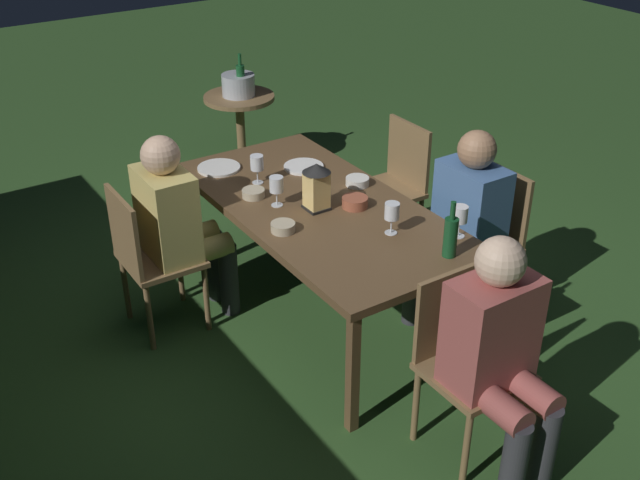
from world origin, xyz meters
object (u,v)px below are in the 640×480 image
(chair_head_near, at_px, (465,355))
(side_table, at_px, (240,121))
(green_bottle_on_table, at_px, (451,236))
(bowl_dip, at_px, (253,193))
(wine_glass_c, at_px, (460,216))
(bowl_olives, at_px, (283,227))
(wine_glass_d, at_px, (276,186))
(plate_b, at_px, (219,168))
(lantern_centerpiece, at_px, (316,184))
(person_in_blue, at_px, (461,220))
(person_in_mustard, at_px, (179,221))
(bowl_bread, at_px, (357,181))
(chair_side_right_b, at_px, (148,255))
(wine_glass_b, at_px, (392,213))
(dining_table, at_px, (320,213))
(chair_side_left_a, at_px, (484,235))
(person_in_rust, at_px, (500,351))
(wine_glass_a, at_px, (257,164))
(ice_bucket, at_px, (238,84))
(plate_a, at_px, (304,167))
(chair_side_left_b, at_px, (393,182))
(bowl_salad, at_px, (355,202))

(chair_head_near, xyz_separation_m, side_table, (3.29, -0.61, -0.06))
(green_bottle_on_table, height_order, bowl_dip, green_bottle_on_table)
(wine_glass_c, bearing_deg, bowl_olives, 53.40)
(wine_glass_d, distance_m, plate_b, 0.62)
(chair_head_near, relative_size, lantern_centerpiece, 3.28)
(person_in_blue, relative_size, wine_glass_d, 6.80)
(person_in_mustard, bearing_deg, bowl_olives, -149.66)
(bowl_bread, xyz_separation_m, bowl_dip, (0.19, 0.57, -0.00))
(chair_side_right_b, bearing_deg, wine_glass_b, -132.16)
(dining_table, xyz_separation_m, lantern_centerpiece, (-0.03, 0.04, 0.20))
(chair_side_left_a, bearing_deg, person_in_blue, 90.00)
(chair_side_right_b, bearing_deg, bowl_olives, -137.10)
(chair_side_right_b, distance_m, bowl_dip, 0.67)
(person_in_rust, relative_size, wine_glass_a, 6.80)
(bowl_olives, bearing_deg, green_bottle_on_table, -139.86)
(person_in_rust, distance_m, chair_side_right_b, 2.00)
(wine_glass_d, xyz_separation_m, bowl_dip, (0.16, 0.06, -0.09))
(person_in_blue, height_order, lantern_centerpiece, person_in_blue)
(dining_table, height_order, wine_glass_d, wine_glass_d)
(chair_head_near, height_order, wine_glass_d, wine_glass_d)
(chair_head_near, xyz_separation_m, green_bottle_on_table, (0.40, -0.23, 0.36))
(lantern_centerpiece, xyz_separation_m, wine_glass_a, (0.46, 0.11, -0.03))
(bowl_olives, bearing_deg, person_in_blue, -105.88)
(lantern_centerpiece, xyz_separation_m, side_table, (2.13, -0.65, -0.46))
(bowl_olives, bearing_deg, dining_table, -65.54)
(person_in_rust, bearing_deg, wine_glass_c, -28.96)
(side_table, bearing_deg, ice_bucket, 180.00)
(person_in_blue, bearing_deg, chair_side_right_b, 60.62)
(person_in_rust, xyz_separation_m, chair_side_left_a, (0.96, -0.85, -0.15))
(chair_side_left_a, height_order, plate_b, chair_side_left_a)
(chair_side_left_a, bearing_deg, plate_a, 36.86)
(plate_a, distance_m, side_table, 1.73)
(chair_side_left_b, xyz_separation_m, bowl_bread, (-0.33, 0.53, 0.28))
(person_in_blue, relative_size, plate_a, 4.80)
(side_table, bearing_deg, green_bottle_on_table, 172.42)
(wine_glass_d, relative_size, bowl_bread, 1.26)
(lantern_centerpiece, relative_size, bowl_salad, 1.87)
(person_in_mustard, bearing_deg, plate_a, -87.27)
(bowl_dip, bearing_deg, person_in_mustard, 70.56)
(person_in_blue, height_order, bowl_dip, person_in_blue)
(dining_table, bearing_deg, plate_a, -21.78)
(wine_glass_d, height_order, bowl_olives, wine_glass_d)
(person_in_rust, xyz_separation_m, plate_a, (1.85, -0.18, 0.11))
(person_in_mustard, bearing_deg, bowl_bread, -108.89)
(dining_table, xyz_separation_m, person_in_rust, (-1.38, 0.00, -0.05))
(wine_glass_a, distance_m, wine_glass_b, 0.93)
(bowl_salad, xyz_separation_m, bowl_dip, (0.41, 0.40, -0.01))
(person_in_blue, distance_m, wine_glass_c, 0.42)
(chair_side_left_a, bearing_deg, bowl_olives, 76.67)
(person_in_rust, bearing_deg, chair_side_right_b, 25.17)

